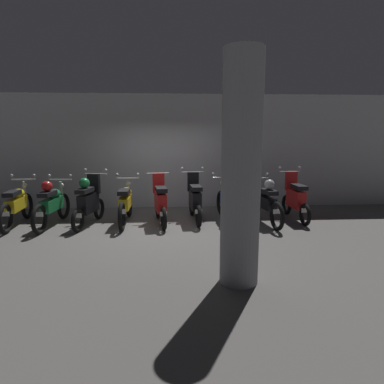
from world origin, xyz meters
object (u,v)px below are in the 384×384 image
at_px(motorbike_slot_2, 89,201).
at_px(motorbike_slot_8, 295,199).
at_px(motorbike_slot_0, 17,205).
at_px(motorbike_slot_3, 126,203).
at_px(motorbike_slot_7, 265,201).
at_px(support_pillar, 241,171).
at_px(motorbike_slot_1, 52,204).
at_px(motorbike_slot_4, 160,202).
at_px(motorbike_slot_6, 229,200).
at_px(motorbike_slot_5, 195,200).

bearing_deg(motorbike_slot_2, motorbike_slot_8, 2.56).
height_order(motorbike_slot_0, motorbike_slot_3, same).
height_order(motorbike_slot_7, support_pillar, support_pillar).
xyz_separation_m(motorbike_slot_2, motorbike_slot_7, (4.17, -0.06, -0.04)).
distance_m(motorbike_slot_0, support_pillar, 5.77).
distance_m(motorbike_slot_7, support_pillar, 3.60).
xyz_separation_m(motorbike_slot_1, motorbike_slot_8, (5.85, 0.25, -0.00)).
bearing_deg(motorbike_slot_3, motorbike_slot_4, -5.18).
bearing_deg(motorbike_slot_0, motorbike_slot_3, 1.51).
xyz_separation_m(motorbike_slot_4, motorbike_slot_8, (3.35, 0.16, 0.00)).
relative_size(motorbike_slot_7, support_pillar, 0.60).
distance_m(motorbike_slot_3, motorbike_slot_8, 4.18).
height_order(motorbike_slot_0, motorbike_slot_2, motorbike_slot_2).
height_order(motorbike_slot_1, motorbike_slot_6, same).
bearing_deg(motorbike_slot_6, motorbike_slot_3, -179.35).
xyz_separation_m(motorbike_slot_4, motorbike_slot_6, (1.68, 0.10, 0.00)).
height_order(motorbike_slot_0, motorbike_slot_5, motorbike_slot_5).
bearing_deg(motorbike_slot_2, motorbike_slot_0, 177.62).
xyz_separation_m(motorbike_slot_3, support_pillar, (2.07, -3.39, 1.12)).
bearing_deg(motorbike_slot_5, motorbike_slot_2, -174.46).
relative_size(motorbike_slot_2, motorbike_slot_3, 0.85).
bearing_deg(motorbike_slot_0, motorbike_slot_2, -2.38).
height_order(motorbike_slot_3, motorbike_slot_8, motorbike_slot_8).
xyz_separation_m(motorbike_slot_1, motorbike_slot_7, (5.01, -0.04, 0.00)).
distance_m(motorbike_slot_5, support_pillar, 3.68).
bearing_deg(motorbike_slot_1, motorbike_slot_6, 2.62).
bearing_deg(motorbike_slot_3, motorbike_slot_2, -170.70).
bearing_deg(support_pillar, motorbike_slot_8, 58.82).
bearing_deg(support_pillar, motorbike_slot_4, 110.54).
bearing_deg(motorbike_slot_5, motorbike_slot_8, -0.42).
height_order(motorbike_slot_0, motorbike_slot_4, motorbike_slot_4).
bearing_deg(motorbike_slot_3, motorbike_slot_6, 0.65).
bearing_deg(motorbike_slot_8, motorbike_slot_1, -177.54).
bearing_deg(motorbike_slot_3, motorbike_slot_8, 1.21).
bearing_deg(support_pillar, motorbike_slot_6, 82.78).
relative_size(motorbike_slot_1, motorbike_slot_5, 1.16).
bearing_deg(motorbike_slot_2, motorbike_slot_3, 9.30).
xyz_separation_m(motorbike_slot_4, motorbike_slot_7, (2.51, -0.13, 0.00)).
bearing_deg(motorbike_slot_4, motorbike_slot_3, 174.82).
height_order(motorbike_slot_0, motorbike_slot_6, same).
bearing_deg(motorbike_slot_6, motorbike_slot_7, -15.33).
height_order(motorbike_slot_1, motorbike_slot_4, motorbike_slot_4).
xyz_separation_m(motorbike_slot_6, motorbike_slot_7, (0.84, -0.23, 0.00)).
bearing_deg(motorbike_slot_3, support_pillar, -58.57).
bearing_deg(motorbike_slot_7, motorbike_slot_4, 177.14).
bearing_deg(motorbike_slot_7, motorbike_slot_0, 178.68).
height_order(motorbike_slot_1, motorbike_slot_7, same).
xyz_separation_m(motorbike_slot_1, support_pillar, (3.74, -3.23, 1.09)).
bearing_deg(motorbike_slot_4, motorbike_slot_0, 179.84).
distance_m(motorbike_slot_6, support_pillar, 3.61).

